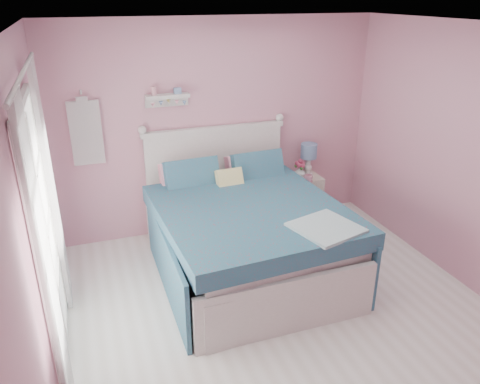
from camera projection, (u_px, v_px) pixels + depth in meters
floor at (293, 327)px, 4.30m from camera, size 4.50×4.50×0.00m
room_shell at (302, 165)px, 3.67m from camera, size 4.50×4.50×4.50m
bed at (245, 234)px, 5.05m from camera, size 1.91×2.35×1.34m
nightstand at (303, 197)px, 6.26m from camera, size 0.42×0.42×0.61m
table_lamp at (309, 153)px, 6.09m from camera, size 0.21×0.21×0.42m
vase at (300, 172)px, 6.08m from camera, size 0.15×0.15×0.15m
teacup at (308, 178)px, 5.96m from camera, size 0.11×0.11×0.09m
roses at (300, 164)px, 6.03m from camera, size 0.14×0.11×0.12m
wall_shelf at (167, 97)px, 5.32m from camera, size 0.50×0.15×0.25m
hanging_dress at (86, 133)px, 5.16m from camera, size 0.34×0.03×0.72m
french_door at (46, 239)px, 3.62m from camera, size 0.04×1.32×2.16m
curtain_near at (48, 277)px, 2.95m from camera, size 0.04×0.40×2.32m
curtain_far at (52, 190)px, 4.24m from camera, size 0.04×0.40×2.32m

